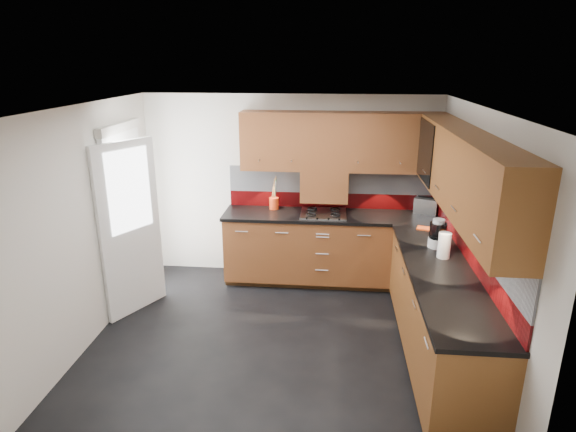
# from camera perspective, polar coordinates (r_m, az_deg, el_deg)

# --- Properties ---
(room) EXTENTS (4.00, 3.80, 2.64)m
(room) POSITION_cam_1_polar(r_m,az_deg,el_deg) (4.55, -1.76, 1.34)
(room) COLOR black
(base_cabinets) EXTENTS (2.70, 3.20, 0.95)m
(base_cabinets) POSITION_cam_1_polar(r_m,az_deg,el_deg) (5.59, 10.29, -7.31)
(base_cabinets) COLOR brown
(base_cabinets) RESTS_ON room
(countertop) EXTENTS (2.72, 3.22, 0.04)m
(countertop) POSITION_cam_1_polar(r_m,az_deg,el_deg) (5.39, 10.44, -2.73)
(countertop) COLOR black
(countertop) RESTS_ON base_cabinets
(backsplash) EXTENTS (2.70, 3.20, 0.54)m
(backsplash) POSITION_cam_1_polar(r_m,az_deg,el_deg) (5.53, 12.72, 0.84)
(backsplash) COLOR #6C090B
(backsplash) RESTS_ON countertop
(upper_cabinets) EXTENTS (2.50, 3.20, 0.72)m
(upper_cabinets) POSITION_cam_1_polar(r_m,az_deg,el_deg) (5.23, 12.88, 6.97)
(upper_cabinets) COLOR brown
(upper_cabinets) RESTS_ON room
(extractor_hood) EXTENTS (0.60, 0.33, 0.40)m
(extractor_hood) POSITION_cam_1_polar(r_m,az_deg,el_deg) (6.15, 4.33, 3.65)
(extractor_hood) COLOR brown
(extractor_hood) RESTS_ON room
(glass_cabinet) EXTENTS (0.32, 0.80, 0.66)m
(glass_cabinet) POSITION_cam_1_polar(r_m,az_deg,el_deg) (5.59, 17.47, 7.55)
(glass_cabinet) COLOR black
(glass_cabinet) RESTS_ON room
(back_door) EXTENTS (0.42, 1.19, 2.04)m
(back_door) POSITION_cam_1_polar(r_m,az_deg,el_deg) (5.85, -18.34, -0.51)
(back_door) COLOR white
(back_door) RESTS_ON room
(gas_hob) EXTENTS (0.57, 0.50, 0.04)m
(gas_hob) POSITION_cam_1_polar(r_m,az_deg,el_deg) (6.08, 4.22, 0.29)
(gas_hob) COLOR silver
(gas_hob) RESTS_ON countertop
(utensil_pot) EXTENTS (0.12, 0.12, 0.44)m
(utensil_pot) POSITION_cam_1_polar(r_m,az_deg,el_deg) (6.27, -1.66, 1.69)
(utensil_pot) COLOR red
(utensil_pot) RESTS_ON countertop
(toaster) EXTENTS (0.33, 0.28, 0.21)m
(toaster) POSITION_cam_1_polar(r_m,az_deg,el_deg) (6.35, 16.10, 1.20)
(toaster) COLOR silver
(toaster) RESTS_ON countertop
(food_processor) EXTENTS (0.18, 0.18, 0.31)m
(food_processor) POSITION_cam_1_polar(r_m,az_deg,el_deg) (5.22, 17.31, -2.11)
(food_processor) COLOR white
(food_processor) RESTS_ON countertop
(paper_towel) EXTENTS (0.14, 0.14, 0.26)m
(paper_towel) POSITION_cam_1_polar(r_m,az_deg,el_deg) (4.97, 18.03, -3.32)
(paper_towel) COLOR white
(paper_towel) RESTS_ON countertop
(orange_cloth) EXTENTS (0.18, 0.17, 0.02)m
(orange_cloth) POSITION_cam_1_polar(r_m,az_deg,el_deg) (5.77, 15.79, -1.40)
(orange_cloth) COLOR #D54817
(orange_cloth) RESTS_ON countertop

